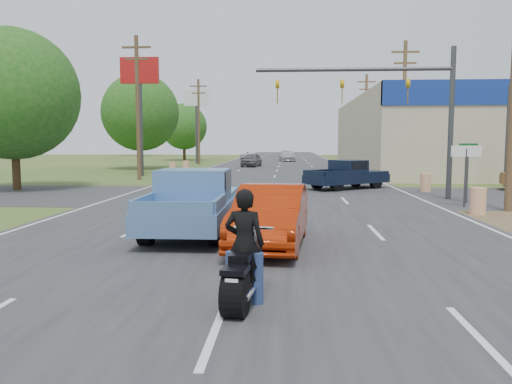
# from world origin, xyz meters

# --- Properties ---
(ground) EXTENTS (200.00, 200.00, 0.00)m
(ground) POSITION_xyz_m (0.00, 0.00, 0.00)
(ground) COLOR #385421
(ground) RESTS_ON ground
(main_road) EXTENTS (15.00, 180.00, 0.02)m
(main_road) POSITION_xyz_m (0.00, 40.00, 0.01)
(main_road) COLOR #2D2D30
(main_road) RESTS_ON ground
(cross_road) EXTENTS (120.00, 10.00, 0.02)m
(cross_road) POSITION_xyz_m (0.00, 18.00, 0.01)
(cross_road) COLOR #2D2D30
(cross_road) RESTS_ON ground
(utility_pole_2) EXTENTS (2.00, 0.28, 10.00)m
(utility_pole_2) POSITION_xyz_m (9.50, 31.00, 5.32)
(utility_pole_2) COLOR #4C3823
(utility_pole_2) RESTS_ON ground
(utility_pole_3) EXTENTS (2.00, 0.28, 10.00)m
(utility_pole_3) POSITION_xyz_m (9.50, 49.00, 5.32)
(utility_pole_3) COLOR #4C3823
(utility_pole_3) RESTS_ON ground
(utility_pole_5) EXTENTS (2.00, 0.28, 10.00)m
(utility_pole_5) POSITION_xyz_m (-9.50, 28.00, 5.32)
(utility_pole_5) COLOR #4C3823
(utility_pole_5) RESTS_ON ground
(utility_pole_6) EXTENTS (2.00, 0.28, 10.00)m
(utility_pole_6) POSITION_xyz_m (-9.50, 52.00, 5.32)
(utility_pole_6) COLOR #4C3823
(utility_pole_6) RESTS_ON ground
(tree_0) EXTENTS (7.14, 7.14, 8.84)m
(tree_0) POSITION_xyz_m (-14.00, 20.00, 5.26)
(tree_0) COLOR #422D19
(tree_0) RESTS_ON ground
(tree_1) EXTENTS (7.56, 7.56, 9.36)m
(tree_1) POSITION_xyz_m (-13.50, 42.00, 5.57)
(tree_1) COLOR #422D19
(tree_1) RESTS_ON ground
(tree_2) EXTENTS (6.72, 6.72, 8.32)m
(tree_2) POSITION_xyz_m (-14.20, 66.00, 4.95)
(tree_2) COLOR #422D19
(tree_2) RESTS_ON ground
(tree_5) EXTENTS (7.98, 7.98, 9.88)m
(tree_5) POSITION_xyz_m (30.00, 95.00, 5.88)
(tree_5) COLOR #422D19
(tree_5) RESTS_ON ground
(tree_6) EXTENTS (8.82, 8.82, 10.92)m
(tree_6) POSITION_xyz_m (-30.00, 95.00, 6.51)
(tree_6) COLOR #422D19
(tree_6) RESTS_ON ground
(barrel_0) EXTENTS (0.56, 0.56, 1.00)m
(barrel_0) POSITION_xyz_m (8.00, 12.00, 0.50)
(barrel_0) COLOR orange
(barrel_0) RESTS_ON ground
(barrel_1) EXTENTS (0.56, 0.56, 1.00)m
(barrel_1) POSITION_xyz_m (8.40, 20.50, 0.50)
(barrel_1) COLOR orange
(barrel_1) RESTS_ON ground
(barrel_2) EXTENTS (0.56, 0.56, 1.00)m
(barrel_2) POSITION_xyz_m (-8.50, 34.00, 0.50)
(barrel_2) COLOR orange
(barrel_2) RESTS_ON ground
(barrel_3) EXTENTS (0.56, 0.56, 1.00)m
(barrel_3) POSITION_xyz_m (-8.20, 38.00, 0.50)
(barrel_3) COLOR orange
(barrel_3) RESTS_ON ground
(pole_sign_left_near) EXTENTS (3.00, 0.35, 9.20)m
(pole_sign_left_near) POSITION_xyz_m (-10.50, 32.00, 7.17)
(pole_sign_left_near) COLOR #3F3F44
(pole_sign_left_near) RESTS_ON ground
(pole_sign_left_far) EXTENTS (3.00, 0.35, 9.20)m
(pole_sign_left_far) POSITION_xyz_m (-10.50, 56.00, 7.17)
(pole_sign_left_far) COLOR #3F3F44
(pole_sign_left_far) RESTS_ON ground
(lane_sign) EXTENTS (1.20, 0.08, 2.52)m
(lane_sign) POSITION_xyz_m (8.20, 14.00, 1.90)
(lane_sign) COLOR #3F3F44
(lane_sign) RESTS_ON ground
(street_name_sign) EXTENTS (0.80, 0.08, 2.61)m
(street_name_sign) POSITION_xyz_m (8.80, 15.50, 1.61)
(street_name_sign) COLOR #3F3F44
(street_name_sign) RESTS_ON ground
(signal_mast) EXTENTS (9.12, 0.40, 7.00)m
(signal_mast) POSITION_xyz_m (5.82, 17.00, 4.80)
(signal_mast) COLOR #3F3F44
(signal_mast) RESTS_ON ground
(red_convertible) EXTENTS (2.05, 4.82, 1.55)m
(red_convertible) POSITION_xyz_m (0.58, 5.92, 0.77)
(red_convertible) COLOR #A32407
(red_convertible) RESTS_ON ground
(motorcycle) EXTENTS (0.75, 2.31, 1.17)m
(motorcycle) POSITION_xyz_m (0.30, 1.26, 0.52)
(motorcycle) COLOR black
(motorcycle) RESTS_ON ground
(rider) EXTENTS (0.71, 0.51, 1.81)m
(rider) POSITION_xyz_m (0.31, 1.32, 0.91)
(rider) COLOR black
(rider) RESTS_ON ground
(blue_pickup) EXTENTS (2.18, 5.66, 1.88)m
(blue_pickup) POSITION_xyz_m (-1.72, 7.68, 0.95)
(blue_pickup) COLOR black
(blue_pickup) RESTS_ON ground
(navy_pickup) EXTENTS (5.14, 4.53, 1.65)m
(navy_pickup) POSITION_xyz_m (4.47, 21.99, 0.84)
(navy_pickup) COLOR black
(navy_pickup) RESTS_ON ground
(distant_car_grey) EXTENTS (2.33, 4.54, 1.48)m
(distant_car_grey) POSITION_xyz_m (-2.96, 47.68, 0.74)
(distant_car_grey) COLOR #545458
(distant_car_grey) RESTS_ON ground
(distant_car_silver) EXTENTS (2.61, 5.34, 1.50)m
(distant_car_silver) POSITION_xyz_m (0.95, 64.03, 0.75)
(distant_car_silver) COLOR #BCBDC2
(distant_car_silver) RESTS_ON ground
(distant_car_white) EXTENTS (2.16, 4.54, 1.25)m
(distant_car_white) POSITION_xyz_m (-5.26, 71.46, 0.63)
(distant_car_white) COLOR white
(distant_car_white) RESTS_ON ground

